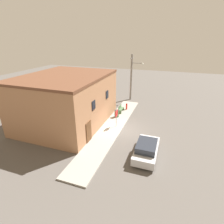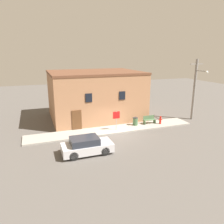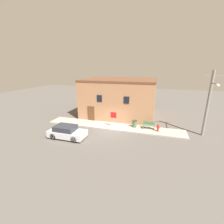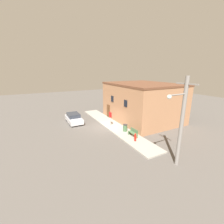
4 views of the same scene
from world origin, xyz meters
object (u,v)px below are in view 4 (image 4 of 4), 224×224
Objects in this scene: trash_bin at (125,128)px; parked_car at (74,118)px; bench at (133,133)px; utility_pole at (181,121)px; fire_hydrant at (135,137)px; stop_sign at (110,116)px.

trash_bin is 0.22× the size of parked_car.
trash_bin is (-1.74, 0.01, 0.01)m from bench.
parked_car is (-8.42, -4.82, 0.11)m from bench.
trash_bin is 8.40m from utility_pole.
bench is at bearing 154.78° from fire_hydrant.
utility_pole is 15.53m from parked_car.
bench reaches higher than fire_hydrant.
bench is 0.34× the size of parked_car.
fire_hydrant is at bearing -25.22° from bench.
parked_car is (-14.41, -4.85, -3.17)m from utility_pole.
utility_pole is (7.74, 0.01, 3.27)m from trash_bin.
fire_hydrant is 10.45m from parked_car.
stop_sign is 2.84m from trash_bin.
stop_sign is 2.25× the size of trash_bin.
stop_sign is (-5.41, -0.24, 0.95)m from fire_hydrant.
stop_sign is at bearing -169.89° from bench.
utility_pole is at bearing 0.26° from bench.
stop_sign is 0.49× the size of parked_car.
bench is at bearing 10.11° from stop_sign.
utility_pole is (4.88, 0.55, 3.27)m from fire_hydrant.
fire_hydrant is 0.12× the size of utility_pole.
stop_sign is at bearing 44.53° from parked_car.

